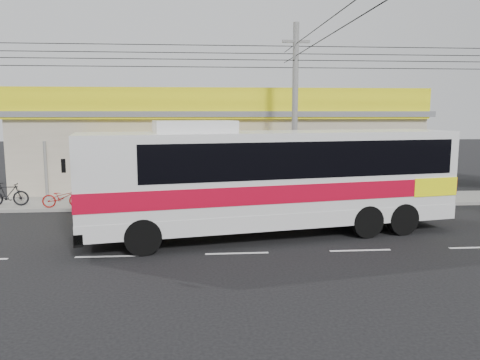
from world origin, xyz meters
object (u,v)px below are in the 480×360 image
object	(u,v)px
coach_bus	(278,174)
motorbike_dark	(8,194)
motorbike_red	(62,197)
utility_pole	(296,56)

from	to	relation	value
coach_bus	motorbike_dark	xyz separation A→B (m)	(-11.65, 5.45, -1.52)
motorbike_red	utility_pole	size ratio (longest dim) A/B	0.05
utility_pole	motorbike_dark	bearing A→B (deg)	179.09
motorbike_dark	motorbike_red	bearing A→B (deg)	-106.27
motorbike_red	utility_pole	xyz separation A→B (m)	(10.69, 0.29, 6.39)
motorbike_red	coach_bus	bearing A→B (deg)	-122.53
coach_bus	motorbike_dark	world-z (taller)	coach_bus
motorbike_red	motorbike_dark	distance (m)	2.64
motorbike_dark	utility_pole	bearing A→B (deg)	-96.14
motorbike_dark	utility_pole	size ratio (longest dim) A/B	0.05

